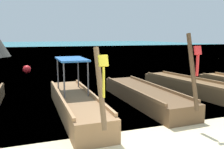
# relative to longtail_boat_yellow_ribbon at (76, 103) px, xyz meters

# --- Properties ---
(sea_water) EXTENTS (120.00, 120.00, 0.00)m
(sea_water) POSITION_rel_longtail_boat_yellow_ribbon_xyz_m (1.32, 58.12, -0.37)
(sea_water) COLOR #147A89
(sea_water) RESTS_ON ground
(longtail_boat_yellow_ribbon) EXTENTS (1.17, 5.80, 2.37)m
(longtail_boat_yellow_ribbon) POSITION_rel_longtail_boat_yellow_ribbon_xyz_m (0.00, 0.00, 0.00)
(longtail_boat_yellow_ribbon) COLOR olive
(longtail_boat_yellow_ribbon) RESTS_ON ground
(longtail_boat_red_ribbon) EXTENTS (1.45, 5.69, 2.69)m
(longtail_boat_red_ribbon) POSITION_rel_longtail_boat_yellow_ribbon_xyz_m (2.77, 0.46, -0.07)
(longtail_boat_red_ribbon) COLOR brown
(longtail_boat_red_ribbon) RESTS_ON ground
(longtail_boat_blue_ribbon) EXTENTS (2.04, 6.07, 2.71)m
(longtail_boat_blue_ribbon) POSITION_rel_longtail_boat_yellow_ribbon_xyz_m (5.54, 1.20, -0.06)
(longtail_boat_blue_ribbon) COLOR brown
(longtail_boat_blue_ribbon) RESTS_ON ground
(mooring_buoy_near) EXTENTS (0.56, 0.56, 0.56)m
(mooring_buoy_near) POSITION_rel_longtail_boat_yellow_ribbon_xyz_m (-1.60, 10.15, -0.09)
(mooring_buoy_near) COLOR red
(mooring_buoy_near) RESTS_ON sea_water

